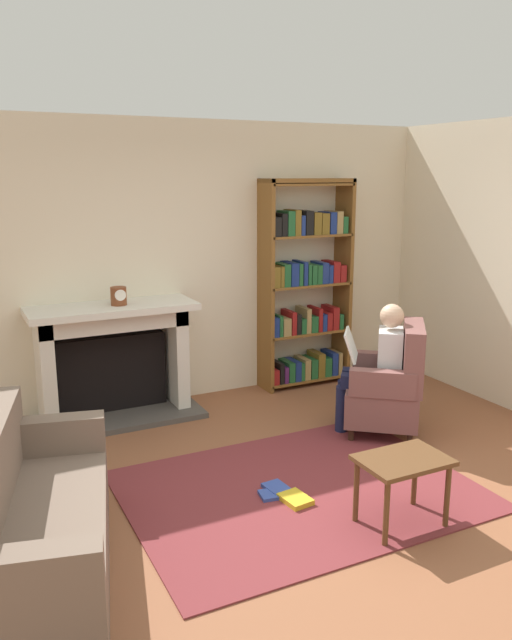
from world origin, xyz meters
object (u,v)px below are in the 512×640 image
at_px(bookshelf, 305,287).
at_px(sofa_floral, 30,525).
at_px(mantel_clock, 119,296).
at_px(side_table, 403,469).
at_px(fireplace, 113,357).
at_px(armchair_reading, 390,386).
at_px(seated_reader, 378,363).

bearing_deg(bookshelf, sofa_floral, -143.95).
distance_m(mantel_clock, bookshelf, 2.00).
relative_size(bookshelf, side_table, 3.84).
height_order(fireplace, side_table, fireplace).
bearing_deg(armchair_reading, sofa_floral, -37.88).
height_order(mantel_clock, bookshelf, bookshelf).
distance_m(bookshelf, armchair_reading, 1.60).
xyz_separation_m(sofa_floral, side_table, (2.18, -0.48, 0.07)).
relative_size(seated_reader, sofa_floral, 0.63).
bearing_deg(fireplace, side_table, -66.43).
xyz_separation_m(seated_reader, side_table, (-0.78, -1.30, -0.23)).
height_order(seated_reader, sofa_floral, seated_reader).
bearing_deg(seated_reader, sofa_floral, -36.15).
bearing_deg(fireplace, seated_reader, -35.15).
distance_m(mantel_clock, sofa_floral, 2.49).
bearing_deg(side_table, armchair_reading, 54.84).
distance_m(bookshelf, sofa_floral, 3.86).
xyz_separation_m(fireplace, sofa_floral, (-1.01, -2.19, -0.25)).
xyz_separation_m(fireplace, mantel_clock, (0.06, -0.10, 0.58)).
xyz_separation_m(armchair_reading, side_table, (-0.87, -1.23, -0.04)).
relative_size(fireplace, sofa_floral, 0.83).
bearing_deg(sofa_floral, armchair_reading, -62.75).
xyz_separation_m(fireplace, bookshelf, (2.05, 0.03, 0.48)).
distance_m(mantel_clock, seated_reader, 2.33).
bearing_deg(fireplace, mantel_clock, -60.54).
distance_m(mantel_clock, armchair_reading, 2.49).
bearing_deg(seated_reader, bookshelf, -146.18).
height_order(armchair_reading, side_table, armchair_reading).
height_order(fireplace, sofa_floral, fireplace).
height_order(bookshelf, armchair_reading, bookshelf).
relative_size(bookshelf, armchair_reading, 2.22).
bearing_deg(seated_reader, fireplace, -86.96).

